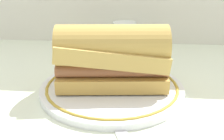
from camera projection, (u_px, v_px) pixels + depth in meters
ground_plane at (105, 99)px, 0.52m from camera, size 1.50×1.50×0.00m
plate at (112, 88)px, 0.54m from camera, size 0.28×0.28×0.01m
sausage_sandwich at (112, 56)px, 0.52m from camera, size 0.22×0.11×0.12m
drinking_glass at (125, 40)px, 0.75m from camera, size 0.06×0.06×0.09m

